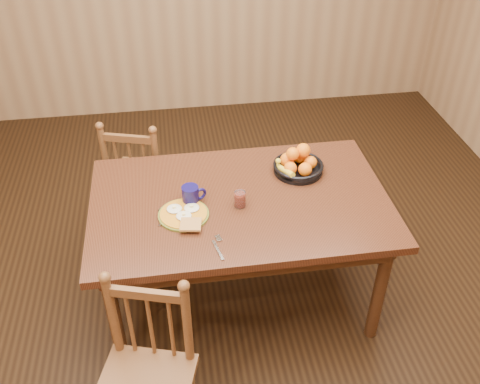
{
  "coord_description": "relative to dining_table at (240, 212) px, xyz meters",
  "views": [
    {
      "loc": [
        -0.33,
        -2.24,
        2.51
      ],
      "look_at": [
        0.0,
        0.0,
        0.8
      ],
      "focal_mm": 40.0,
      "sensor_mm": 36.0,
      "label": 1
    }
  ],
  "objects": [
    {
      "name": "fork",
      "position": [
        -0.16,
        -0.35,
        0.09
      ],
      "size": [
        0.05,
        0.18,
        0.0
      ],
      "rotation": [
        0.0,
        0.0,
        0.22
      ],
      "color": "silver",
      "rests_on": "dining_table"
    },
    {
      "name": "juice_glass",
      "position": [
        -0.01,
        -0.05,
        0.13
      ],
      "size": [
        0.06,
        0.06,
        0.09
      ],
      "color": "silver",
      "rests_on": "dining_table"
    },
    {
      "name": "coffee_mug",
      "position": [
        -0.26,
        0.01,
        0.14
      ],
      "size": [
        0.13,
        0.09,
        0.1
      ],
      "color": "#0F0B3E",
      "rests_on": "dining_table"
    },
    {
      "name": "spoon",
      "position": [
        -0.42,
        -0.06,
        0.09
      ],
      "size": [
        0.07,
        0.15,
        0.01
      ],
      "rotation": [
        0.0,
        0.0,
        -0.51
      ],
      "color": "silver",
      "rests_on": "dining_table"
    },
    {
      "name": "chair_far",
      "position": [
        -0.56,
        0.74,
        -0.23
      ],
      "size": [
        0.5,
        0.49,
        0.89
      ],
      "rotation": [
        0.0,
        0.0,
        2.85
      ],
      "color": "#4E2B17",
      "rests_on": "ground"
    },
    {
      "name": "chair_near",
      "position": [
        -0.54,
        -0.81,
        -0.23
      ],
      "size": [
        0.5,
        0.49,
        0.9
      ],
      "rotation": [
        0.0,
        0.0,
        -0.29
      ],
      "color": "#4E2B17",
      "rests_on": "ground"
    },
    {
      "name": "dining_table",
      "position": [
        0.0,
        0.0,
        0.0
      ],
      "size": [
        1.6,
        1.0,
        0.75
      ],
      "color": "black",
      "rests_on": "ground"
    },
    {
      "name": "breakfast_plate",
      "position": [
        -0.31,
        -0.1,
        0.1
      ],
      "size": [
        0.26,
        0.29,
        0.04
      ],
      "color": "#59601E",
      "rests_on": "dining_table"
    },
    {
      "name": "fruit_bowl",
      "position": [
        0.37,
        0.21,
        0.14
      ],
      "size": [
        0.29,
        0.29,
        0.17
      ],
      "color": "black",
      "rests_on": "dining_table"
    },
    {
      "name": "room",
      "position": [
        0.0,
        0.0,
        0.68
      ],
      "size": [
        4.52,
        5.02,
        2.72
      ],
      "color": "black",
      "rests_on": "ground"
    }
  ]
}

